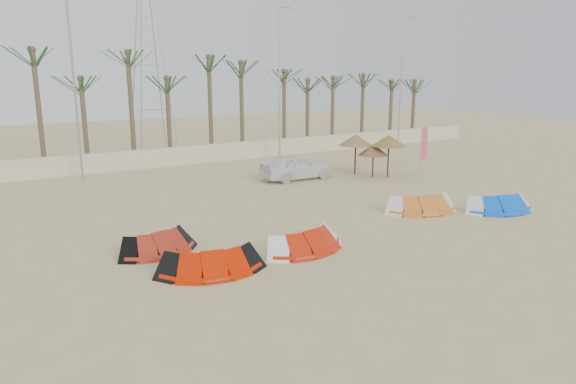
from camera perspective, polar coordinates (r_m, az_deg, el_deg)
ground at (r=18.22m, az=10.12°, el=-7.64°), size 120.00×120.00×0.00m
boundary_wall at (r=36.88m, az=-13.30°, el=3.81°), size 60.00×0.30×1.30m
palm_line at (r=38.06m, az=-13.55°, el=12.85°), size 52.00×4.00×7.70m
lamp_b at (r=33.03m, az=-22.62°, el=11.05°), size 1.25×0.14×11.00m
lamp_c at (r=38.00m, az=-0.91°, el=12.18°), size 1.25×0.14×11.00m
lamp_d at (r=45.37m, az=12.49°, el=12.03°), size 1.25×0.14×11.00m
pylon at (r=42.93m, az=-14.60°, el=4.13°), size 3.00×3.00×14.00m
kite_red_left at (r=19.42m, az=-14.41°, el=-5.24°), size 3.12×1.93×0.90m
kite_red_mid at (r=17.28m, az=-8.96°, el=-7.28°), size 3.70×2.18×0.90m
kite_red_right at (r=19.11m, az=1.53°, el=-5.11°), size 3.60×2.01×0.90m
kite_orange at (r=25.06m, az=14.21°, el=-1.08°), size 3.83×2.38×0.90m
kite_blue at (r=26.27m, az=22.01°, el=-1.00°), size 3.75×2.32×0.90m
parasol_left at (r=32.98m, az=7.54°, el=5.75°), size 2.15×2.15×2.59m
parasol_mid at (r=32.52m, az=11.16°, el=5.62°), size 2.17×2.17×2.65m
parasol_right at (r=32.46m, az=9.47°, el=4.66°), size 1.87×1.87×2.08m
flag_pink at (r=34.73m, az=14.74°, el=5.07°), size 0.44×0.17×3.02m
flag_green at (r=36.92m, az=14.99°, el=5.36°), size 0.44×0.16×2.85m
car at (r=31.42m, az=0.95°, el=2.83°), size 4.61×1.92×1.56m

